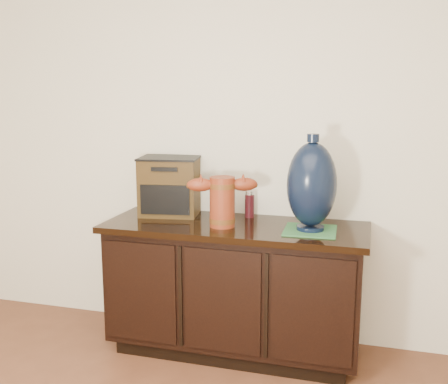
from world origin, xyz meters
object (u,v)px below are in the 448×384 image
(lamp_base, at_px, (312,185))
(terracotta_vessel, at_px, (222,199))
(sideboard, at_px, (235,287))
(spray_can, at_px, (250,204))
(tv_radio, at_px, (170,186))

(lamp_base, bearing_deg, terracotta_vessel, -176.02)
(sideboard, distance_m, spray_can, 0.49)
(terracotta_vessel, bearing_deg, tv_radio, 132.72)
(lamp_base, bearing_deg, spray_can, 150.04)
(sideboard, relative_size, tv_radio, 3.79)
(sideboard, height_order, lamp_base, lamp_base)
(terracotta_vessel, relative_size, spray_can, 2.43)
(tv_radio, bearing_deg, spray_can, -2.99)
(tv_radio, height_order, spray_can, tv_radio)
(terracotta_vessel, xyz_separation_m, tv_radio, (-0.38, 0.20, 0.02))
(sideboard, distance_m, tv_radio, 0.71)
(lamp_base, distance_m, spray_can, 0.47)
(terracotta_vessel, bearing_deg, spray_can, 50.14)
(terracotta_vessel, xyz_separation_m, lamp_base, (0.48, 0.03, 0.09))
(tv_radio, distance_m, lamp_base, 0.88)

